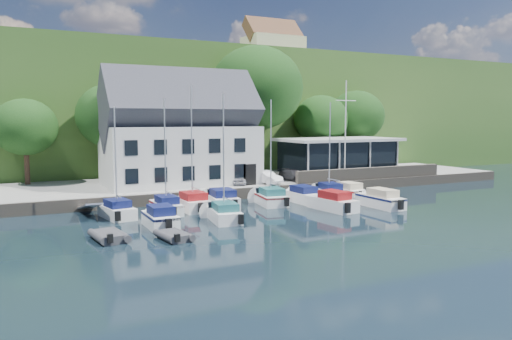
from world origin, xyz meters
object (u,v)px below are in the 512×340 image
object	(u,v)px
car_white	(265,177)
car_dgrey	(294,175)
boat_r1_6	(330,149)
boat_r1_4	(271,152)
car_blue	(313,174)
flagpole	(345,130)
harbor_building	(180,139)
boat_r1_3	(222,198)
boat_r2_3	(333,200)
boat_r1_5	(302,194)
boat_r1_0	(116,160)
club_pavilion	(338,157)
boat_r2_4	(380,198)
boat_r1_7	(348,190)
boat_r2_0	(160,216)
car_silver	(237,178)
dinghy_0	(109,235)
dinghy_1	(174,235)
boat_r2_1	(224,162)
boat_r1_2	(192,152)
boat_r1_1	(165,157)

from	to	relation	value
car_white	car_dgrey	size ratio (longest dim) A/B	0.98
boat_r1_6	boat_r1_4	bearing A→B (deg)	-167.45
car_white	car_blue	bearing A→B (deg)	-11.10
flagpole	harbor_building	bearing A→B (deg)	164.73
boat_r1_3	boat_r2_3	bearing A→B (deg)	-28.43
boat_r1_5	car_dgrey	bearing A→B (deg)	63.32
car_blue	boat_r2_3	size ratio (longest dim) A/B	0.55
boat_r1_0	car_blue	bearing A→B (deg)	6.86
boat_r2_3	harbor_building	bearing A→B (deg)	113.91
club_pavilion	boat_r2_4	bearing A→B (deg)	-111.93
boat_r1_6	boat_r1_5	bearing A→B (deg)	-164.60
boat_r1_4	boat_r2_4	bearing A→B (deg)	-25.17
club_pavilion	boat_r1_6	xyz separation A→B (m)	(-6.87, -8.38, 1.46)
boat_r1_0	boat_r1_7	size ratio (longest dim) A/B	1.56
car_blue	boat_r1_5	world-z (taller)	car_blue
car_blue	boat_r2_0	distance (m)	21.63
boat_r1_4	boat_r2_4	xyz separation A→B (m)	(7.49, -5.03, -3.68)
car_dgrey	boat_r2_4	world-z (taller)	car_dgrey
car_silver	boat_r1_5	world-z (taller)	car_silver
boat_r1_6	flagpole	bearing A→B (deg)	50.73
boat_r1_5	boat_r1_6	world-z (taller)	boat_r1_6
club_pavilion	car_blue	world-z (taller)	club_pavilion
boat_r1_0	dinghy_0	world-z (taller)	boat_r1_0
harbor_building	boat_r2_0	world-z (taller)	harbor_building
dinghy_1	boat_r1_0	bearing A→B (deg)	93.95
car_silver	car_blue	xyz separation A→B (m)	(8.29, -0.45, 0.02)
boat_r2_1	boat_r2_4	xyz separation A→B (m)	(13.65, -0.46, -3.41)
boat_r1_5	boat_r2_0	distance (m)	14.65
club_pavilion	flagpole	distance (m)	5.27
car_blue	boat_r2_3	bearing A→B (deg)	-105.39
boat_r1_3	boat_r2_1	xyz separation A→B (m)	(-1.98, -5.26, 3.42)
boat_r1_6	car_dgrey	bearing A→B (deg)	100.39
car_dgrey	boat_r1_4	size ratio (longest dim) A/B	0.44
car_white	boat_r2_3	world-z (taller)	car_white
car_blue	boat_r2_4	world-z (taller)	car_blue
club_pavilion	car_white	size ratio (longest dim) A/B	3.47
boat_r2_0	harbor_building	bearing A→B (deg)	67.59
boat_r1_7	car_dgrey	bearing A→B (deg)	104.59
harbor_building	dinghy_0	xyz separation A→B (m)	(-9.53, -16.07, -4.99)
boat_r1_6	boat_r2_3	size ratio (longest dim) A/B	1.44
boat_r1_2	boat_r2_0	bearing A→B (deg)	-130.42
car_silver	boat_r1_1	bearing A→B (deg)	-129.64
club_pavilion	flagpole	world-z (taller)	flagpole
car_silver	flagpole	world-z (taller)	flagpole
dinghy_0	boat_r1_7	bearing A→B (deg)	9.76
flagpole	boat_r1_5	xyz separation A→B (m)	(-8.05, -4.84, -5.32)
boat_r1_3	boat_r1_4	world-z (taller)	boat_r1_4
boat_r1_4	boat_r2_4	size ratio (longest dim) A/B	1.38
boat_r1_2	boat_r2_0	xyz separation A→B (m)	(-4.00, -5.06, -3.83)
boat_r1_3	boat_r1_7	distance (m)	12.18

